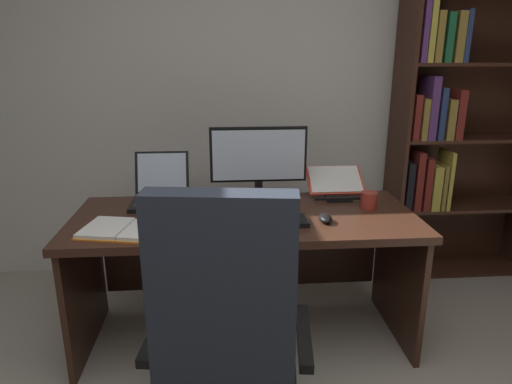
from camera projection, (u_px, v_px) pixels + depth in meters
wall_back at (258, 73)px, 3.07m from camera, size 4.66×0.12×2.80m
desk at (244, 243)px, 2.46m from camera, size 1.77×0.73×0.73m
bookshelf at (449, 136)px, 3.05m from camera, size 1.00×0.33×1.95m
office_chair at (227, 357)px, 1.63m from camera, size 0.65×0.60×1.14m
monitor at (259, 163)px, 2.49m from camera, size 0.54×0.16×0.42m
laptop at (161, 192)px, 2.51m from camera, size 0.31×0.35×0.26m
keyboard at (265, 222)px, 2.20m from camera, size 0.42×0.15×0.02m
computer_mouse at (325, 218)px, 2.22m from camera, size 0.06×0.10×0.04m
reading_stand_with_book at (335, 183)px, 2.62m from camera, size 0.32×0.25×0.15m
open_binder at (126, 229)px, 2.10m from camera, size 0.45×0.34×0.02m
notepad at (196, 210)px, 2.38m from camera, size 0.16×0.22×0.01m
pen at (200, 209)px, 2.38m from camera, size 0.14×0.04×0.01m
coffee_mug at (369, 200)px, 2.41m from camera, size 0.09×0.09×0.09m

